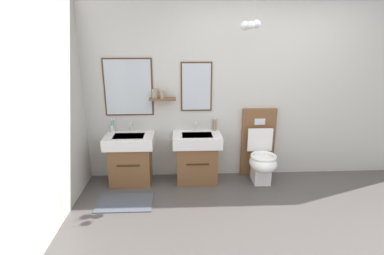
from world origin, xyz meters
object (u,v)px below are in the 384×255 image
(vanity_sink_right, at_px, (197,156))
(soap_dispenser, at_px, (215,125))
(vanity_sink_left, at_px, (130,157))
(toilet, at_px, (260,155))
(toothbrush_cup, at_px, (113,128))

(vanity_sink_right, bearing_deg, soap_dispenser, 32.20)
(vanity_sink_left, relative_size, toilet, 0.69)
(toothbrush_cup, height_order, soap_dispenser, toothbrush_cup)
(vanity_sink_left, xyz_separation_m, toilet, (1.82, -0.01, 0.01))
(toothbrush_cup, xyz_separation_m, soap_dispenser, (1.43, 0.01, 0.03))
(toilet, xyz_separation_m, toothbrush_cup, (-2.07, 0.16, 0.37))
(toilet, bearing_deg, soap_dispenser, 164.92)
(vanity_sink_right, relative_size, toothbrush_cup, 3.36)
(vanity_sink_right, distance_m, soap_dispenser, 0.51)
(soap_dispenser, bearing_deg, toothbrush_cup, -179.60)
(toothbrush_cup, bearing_deg, vanity_sink_left, -31.64)
(toilet, xyz_separation_m, soap_dispenser, (-0.63, 0.17, 0.40))
(vanity_sink_right, bearing_deg, toilet, -0.48)
(toothbrush_cup, bearing_deg, vanity_sink_right, -7.46)
(vanity_sink_left, height_order, soap_dispenser, soap_dispenser)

